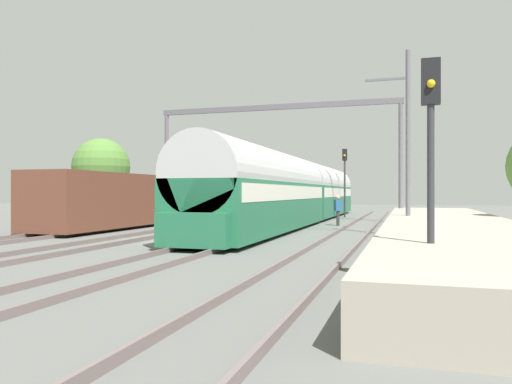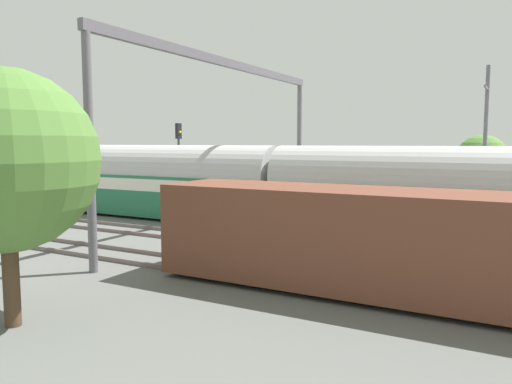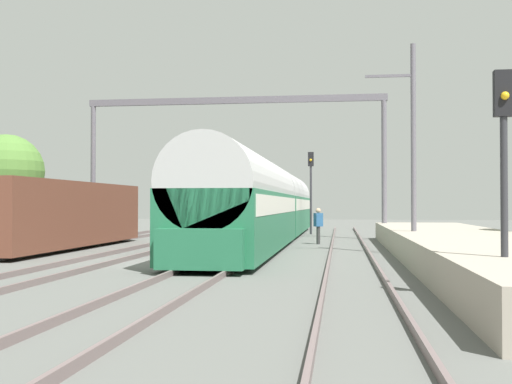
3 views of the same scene
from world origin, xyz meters
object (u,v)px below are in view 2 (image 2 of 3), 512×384
at_px(passenger_train, 278,187).
at_px(railway_signal_far, 179,156).
at_px(person_crossing, 345,204).
at_px(catenary_gantry, 228,103).
at_px(freight_car, 386,242).

bearing_deg(passenger_train, railway_signal_far, 75.49).
height_order(passenger_train, person_crossing, passenger_train).
bearing_deg(person_crossing, railway_signal_far, 55.56).
distance_m(person_crossing, railway_signal_far, 10.18).
distance_m(passenger_train, catenary_gantry, 4.71).
bearing_deg(person_crossing, passenger_train, 98.62).
bearing_deg(catenary_gantry, person_crossing, -40.29).
distance_m(person_crossing, catenary_gantry, 7.93).
bearing_deg(railway_signal_far, person_crossing, -85.40).
bearing_deg(passenger_train, person_crossing, -42.33).
bearing_deg(passenger_train, freight_car, -138.73).
bearing_deg(freight_car, railway_signal_far, 55.27).
height_order(passenger_train, catenary_gantry, catenary_gantry).
relative_size(passenger_train, railway_signal_far, 6.27).
distance_m(railway_signal_far, catenary_gantry, 7.52).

